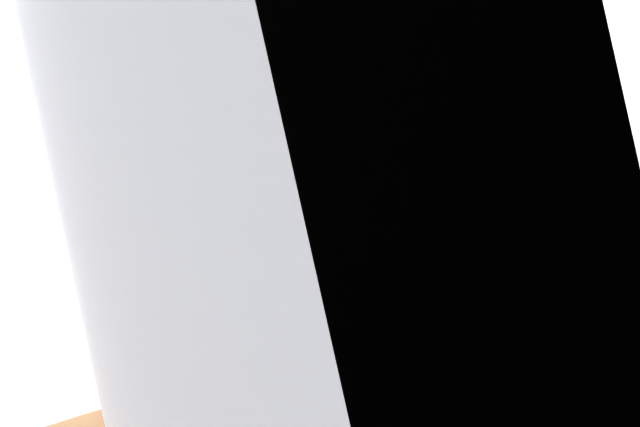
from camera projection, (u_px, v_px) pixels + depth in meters
ground_plane at (315, 401)px, 2.78m from camera, size 6.00×6.00×0.00m
wall_back at (272, 92)px, 2.50m from camera, size 6.00×0.06×2.60m
wall_left at (59, 162)px, 1.86m from camera, size 0.05×6.00×2.60m
desk at (383, 308)px, 2.69m from camera, size 1.26×0.70×0.77m
book_stack_tall at (285, 227)px, 2.41m from camera, size 0.20×0.18×0.18m
book_stack_keyboard_riser at (289, 258)px, 2.23m from camera, size 0.22×0.19×0.15m
book_stack_side at (403, 222)px, 2.52m from camera, size 0.24×0.20×0.11m
laptop at (275, 186)px, 2.39m from camera, size 0.34×0.32×0.25m
keyboard at (289, 237)px, 2.19m from camera, size 0.42×0.14×0.02m
computer_mouse at (367, 239)px, 2.47m from camera, size 0.06×0.10×0.04m
mug at (205, 271)px, 2.21m from camera, size 0.11×0.07×0.09m
cell_phone at (391, 271)px, 2.28m from camera, size 0.07×0.14×0.01m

